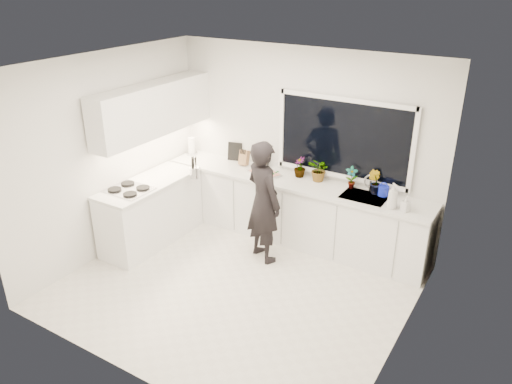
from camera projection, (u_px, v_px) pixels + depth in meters
The scene contains 25 objects.
floor at pixel (236, 287), 6.20m from camera, with size 4.00×3.50×0.02m, color beige.
wall_back at pixel (304, 145), 7.01m from camera, with size 4.00×0.02×2.70m, color white.
wall_left at pixel (108, 156), 6.60m from camera, with size 0.02×3.50×2.70m, color white.
wall_right at pixel (411, 232), 4.68m from camera, with size 0.02×3.50×2.70m, color white.
ceiling at pixel (232, 65), 5.09m from camera, with size 4.00×3.50×0.02m, color white.
window at pixel (344, 139), 6.62m from camera, with size 1.80×0.02×1.00m, color black.
base_cabinets_back at pixel (291, 211), 7.14m from camera, with size 3.92×0.58×0.88m, color white.
base_cabinets_left at pixel (151, 213), 7.09m from camera, with size 0.58×1.60×0.88m, color white.
countertop_back at pixel (292, 182), 6.95m from camera, with size 3.94×0.62×0.04m, color silver.
countertop_left at pixel (148, 183), 6.90m from camera, with size 0.62×1.60×0.04m, color silver.
upper_cabinets at pixel (153, 109), 6.84m from camera, with size 0.34×2.10×0.70m, color white.
sink at pixel (364, 200), 6.47m from camera, with size 0.58×0.42×0.14m, color silver.
faucet at pixel (370, 183), 6.56m from camera, with size 0.03×0.03×0.22m, color silver.
stovetop at pixel (129, 189), 6.62m from camera, with size 0.56×0.48×0.03m, color black.
person at pixel (263, 202), 6.50m from camera, with size 0.61×0.40×1.67m, color black.
pizza_tray at pixel (264, 174), 7.13m from camera, with size 0.43×0.32×0.03m, color #B0AFB4.
pizza at pixel (264, 172), 7.12m from camera, with size 0.39×0.28×0.01m, color red.
watering_can at pixel (383, 191), 6.45m from camera, with size 0.14×0.14×0.13m, color #1524CB.
paper_towel_roll at pixel (192, 147), 7.85m from camera, with size 0.11×0.11×0.26m, color silver.
knife_block at pixel (244, 158), 7.44m from camera, with size 0.13×0.10×0.22m, color olive.
utensil_crock at pixel (195, 173), 6.99m from camera, with size 0.13×0.13×0.16m, color silver.
picture_frame_large at pixel (235, 151), 7.61m from camera, with size 0.22×0.02×0.28m, color black.
picture_frame_small at pixel (262, 157), 7.38m from camera, with size 0.25×0.02×0.30m, color black.
herb_plants at pixel (328, 172), 6.79m from camera, with size 1.30×0.33×0.33m.
soap_bottles at pixel (396, 198), 6.06m from camera, with size 0.31×0.18×0.33m.
Camera 1 is at (2.92, -4.27, 3.62)m, focal length 35.00 mm.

